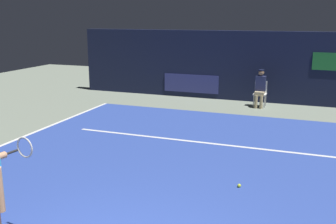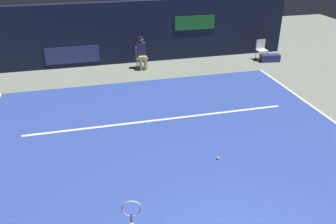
# 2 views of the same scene
# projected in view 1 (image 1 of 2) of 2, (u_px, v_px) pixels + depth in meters

# --- Properties ---
(ground_plane) EXTENTS (29.19, 29.19, 0.00)m
(ground_plane) POSITION_uv_depth(u_px,v_px,m) (200.00, 170.00, 8.38)
(ground_plane) COLOR gray
(court_surface) EXTENTS (10.16, 10.05, 0.01)m
(court_surface) POSITION_uv_depth(u_px,v_px,m) (200.00, 169.00, 8.38)
(court_surface) COLOR #2D479E
(court_surface) RESTS_ON ground
(line_sideline_right) EXTENTS (0.10, 10.05, 0.01)m
(line_sideline_right) POSITION_uv_depth(u_px,v_px,m) (8.00, 143.00, 10.09)
(line_sideline_right) COLOR white
(line_sideline_right) RESTS_ON court_surface
(line_service) EXTENTS (7.93, 0.10, 0.01)m
(line_service) POSITION_uv_depth(u_px,v_px,m) (220.00, 144.00, 9.98)
(line_service) COLOR white
(line_service) RESTS_ON court_surface
(back_wall) EXTENTS (14.16, 0.33, 2.60)m
(back_wall) POSITION_uv_depth(u_px,v_px,m) (256.00, 67.00, 14.84)
(back_wall) COLOR #141933
(back_wall) RESTS_ON ground
(line_judge_on_chair) EXTENTS (0.44, 0.53, 1.32)m
(line_judge_on_chair) POSITION_uv_depth(u_px,v_px,m) (260.00, 88.00, 14.00)
(line_judge_on_chair) COLOR white
(line_judge_on_chair) RESTS_ON ground
(tennis_ball) EXTENTS (0.07, 0.07, 0.07)m
(tennis_ball) POSITION_uv_depth(u_px,v_px,m) (239.00, 186.00, 7.49)
(tennis_ball) COLOR #CCE033
(tennis_ball) RESTS_ON court_surface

